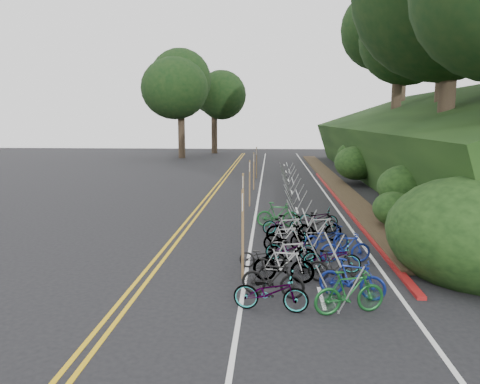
% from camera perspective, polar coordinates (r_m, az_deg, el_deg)
% --- Properties ---
extents(ground, '(120.00, 120.00, 0.00)m').
position_cam_1_polar(ground, '(14.76, -3.16, -9.63)').
color(ground, black).
rests_on(ground, ground).
extents(road_markings, '(7.47, 80.00, 0.01)m').
position_cam_1_polar(road_markings, '(24.47, 1.15, -2.13)').
color(road_markings, gold).
rests_on(road_markings, ground).
extents(red_curb, '(0.25, 28.00, 0.10)m').
position_cam_1_polar(red_curb, '(26.60, 12.32, -1.34)').
color(red_curb, maroon).
rests_on(red_curb, ground).
extents(embankment, '(14.30, 48.14, 9.11)m').
position_cam_1_polar(embankment, '(34.86, 22.66, 4.74)').
color(embankment, black).
rests_on(embankment, ground).
extents(tree_cluster, '(33.25, 54.71, 19.82)m').
position_cam_1_polar(tree_cluster, '(37.60, 17.12, 20.28)').
color(tree_cluster, '#2D2319').
rests_on(tree_cluster, ground).
extents(bike_rack_front, '(1.18, 3.32, 1.25)m').
position_cam_1_polar(bike_rack_front, '(13.09, 11.09, -7.99)').
color(bike_rack_front, gray).
rests_on(bike_rack_front, ground).
extents(bike_racks_rest, '(1.14, 23.00, 1.17)m').
position_cam_1_polar(bike_racks_rest, '(27.19, 6.43, 0.75)').
color(bike_racks_rest, gray).
rests_on(bike_racks_rest, ground).
extents(signpost_near, '(0.08, 0.40, 2.67)m').
position_cam_1_polar(signpost_near, '(13.70, 0.34, -4.46)').
color(signpost_near, brown).
rests_on(signpost_near, ground).
extents(signposts_rest, '(0.08, 18.40, 2.50)m').
position_cam_1_polar(signposts_rest, '(28.10, 1.46, 2.25)').
color(signposts_rest, brown).
rests_on(signposts_rest, ground).
extents(bike_front, '(0.87, 1.59, 0.79)m').
position_cam_1_polar(bike_front, '(14.86, 2.74, -7.89)').
color(bike_front, black).
rests_on(bike_front, ground).
extents(bike_valet, '(3.23, 11.05, 1.10)m').
position_cam_1_polar(bike_valet, '(15.92, 8.09, -6.44)').
color(bike_valet, slate).
rests_on(bike_valet, ground).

